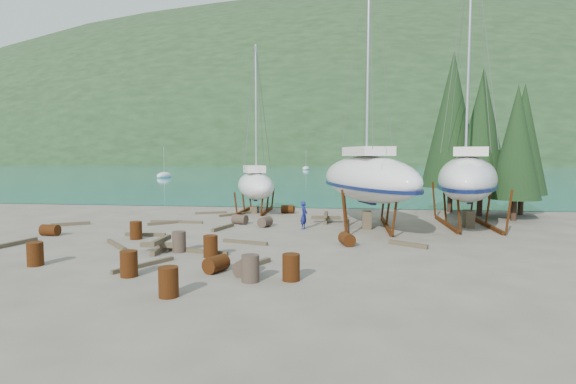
# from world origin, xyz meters

# --- Properties ---
(ground) EXTENTS (600.00, 600.00, 0.00)m
(ground) POSITION_xyz_m (0.00, 0.00, 0.00)
(ground) COLOR #5E584A
(ground) RESTS_ON ground
(bay_water) EXTENTS (700.00, 700.00, 0.00)m
(bay_water) POSITION_xyz_m (0.00, 315.00, 0.01)
(bay_water) COLOR teal
(bay_water) RESTS_ON ground
(far_hill) EXTENTS (800.00, 360.00, 110.00)m
(far_hill) POSITION_xyz_m (0.00, 320.00, 0.00)
(far_hill) COLOR #1D3018
(far_hill) RESTS_ON ground
(far_house_left) EXTENTS (6.60, 5.60, 5.60)m
(far_house_left) POSITION_xyz_m (-60.00, 190.00, 2.92)
(far_house_left) COLOR beige
(far_house_left) RESTS_ON ground
(far_house_center) EXTENTS (6.60, 5.60, 5.60)m
(far_house_center) POSITION_xyz_m (-20.00, 190.00, 2.92)
(far_house_center) COLOR beige
(far_house_center) RESTS_ON ground
(far_house_right) EXTENTS (6.60, 5.60, 5.60)m
(far_house_right) POSITION_xyz_m (30.00, 190.00, 2.92)
(far_house_right) COLOR beige
(far_house_right) RESTS_ON ground
(cypress_near_right) EXTENTS (3.60, 3.60, 10.00)m
(cypress_near_right) POSITION_xyz_m (12.50, 12.00, 5.79)
(cypress_near_right) COLOR black
(cypress_near_right) RESTS_ON ground
(cypress_mid_right) EXTENTS (3.06, 3.06, 8.50)m
(cypress_mid_right) POSITION_xyz_m (14.00, 10.00, 4.92)
(cypress_mid_right) COLOR black
(cypress_mid_right) RESTS_ON ground
(cypress_back_left) EXTENTS (4.14, 4.14, 11.50)m
(cypress_back_left) POSITION_xyz_m (11.00, 14.00, 6.66)
(cypress_back_left) COLOR black
(cypress_back_left) RESTS_ON ground
(cypress_far_right) EXTENTS (3.24, 3.24, 9.00)m
(cypress_far_right) POSITION_xyz_m (15.50, 13.00, 5.21)
(cypress_far_right) COLOR black
(cypress_far_right) RESTS_ON ground
(moored_boat_left) EXTENTS (2.00, 5.00, 6.05)m
(moored_boat_left) POSITION_xyz_m (-30.00, 60.00, 0.39)
(moored_boat_left) COLOR white
(moored_boat_left) RESTS_ON ground
(moored_boat_mid) EXTENTS (2.00, 5.00, 6.05)m
(moored_boat_mid) POSITION_xyz_m (10.00, 80.00, 0.39)
(moored_boat_mid) COLOR white
(moored_boat_mid) RESTS_ON ground
(moored_boat_far) EXTENTS (2.00, 5.00, 6.05)m
(moored_boat_far) POSITION_xyz_m (-8.00, 110.00, 0.39)
(moored_boat_far) COLOR white
(moored_boat_far) RESTS_ON ground
(large_sailboat_near) EXTENTS (6.93, 11.55, 17.52)m
(large_sailboat_near) POSITION_xyz_m (4.66, 6.16, 2.82)
(large_sailboat_near) COLOR white
(large_sailboat_near) RESTS_ON ground
(large_sailboat_far) EXTENTS (5.88, 11.34, 17.23)m
(large_sailboat_far) POSITION_xyz_m (10.44, 7.29, 2.81)
(large_sailboat_far) COLOR white
(large_sailboat_far) RESTS_ON ground
(small_sailboat_shore) EXTENTS (4.81, 7.84, 11.98)m
(small_sailboat_shore) POSITION_xyz_m (-2.99, 12.02, 1.97)
(small_sailboat_shore) COLOR white
(small_sailboat_shore) RESTS_ON ground
(worker) EXTENTS (0.50, 0.64, 1.55)m
(worker) POSITION_xyz_m (1.18, 5.07, 0.77)
(worker) COLOR navy
(worker) RESTS_ON ground
(drum_0) EXTENTS (0.58, 0.58, 0.88)m
(drum_0) POSITION_xyz_m (-7.97, -4.56, 0.44)
(drum_0) COLOR #5B2F0F
(drum_0) RESTS_ON ground
(drum_1) EXTENTS (0.71, 0.96, 0.58)m
(drum_1) POSITION_xyz_m (0.08, -4.86, 0.29)
(drum_1) COLOR #2D2823
(drum_1) RESTS_ON ground
(drum_2) EXTENTS (0.90, 0.62, 0.58)m
(drum_2) POSITION_xyz_m (-11.51, 1.29, 0.29)
(drum_2) COLOR #5B2F0F
(drum_2) RESTS_ON ground
(drum_3) EXTENTS (0.58, 0.58, 0.88)m
(drum_3) POSITION_xyz_m (-1.59, -7.48, 0.44)
(drum_3) COLOR #5B2F0F
(drum_3) RESTS_ON ground
(drum_4) EXTENTS (0.94, 0.67, 0.58)m
(drum_4) POSITION_xyz_m (-0.59, 11.72, 0.29)
(drum_4) COLOR #5B2F0F
(drum_4) RESTS_ON ground
(drum_6) EXTENTS (0.83, 1.02, 0.58)m
(drum_6) POSITION_xyz_m (3.55, 0.73, 0.29)
(drum_6) COLOR #5B2F0F
(drum_6) RESTS_ON ground
(drum_7) EXTENTS (0.58, 0.58, 0.88)m
(drum_7) POSITION_xyz_m (1.72, -5.32, 0.44)
(drum_7) COLOR #5B2F0F
(drum_7) RESTS_ON ground
(drum_8) EXTENTS (0.58, 0.58, 0.88)m
(drum_8) POSITION_xyz_m (-6.71, 0.96, 0.44)
(drum_8) COLOR #5B2F0F
(drum_8) RESTS_ON ground
(drum_9) EXTENTS (1.03, 0.85, 0.58)m
(drum_9) POSITION_xyz_m (-2.78, 6.32, 0.29)
(drum_9) COLOR #2D2823
(drum_9) RESTS_ON ground
(drum_10) EXTENTS (0.58, 0.58, 0.88)m
(drum_10) POSITION_xyz_m (-3.78, -5.54, 0.44)
(drum_10) COLOR #5B2F0F
(drum_10) RESTS_ON ground
(drum_11) EXTENTS (0.83, 1.02, 0.58)m
(drum_11) POSITION_xyz_m (-1.10, 5.52, 0.29)
(drum_11) COLOR #2D2823
(drum_11) RESTS_ON ground
(drum_12) EXTENTS (0.88, 1.04, 0.58)m
(drum_12) POSITION_xyz_m (-1.02, -4.60, 0.29)
(drum_12) COLOR #5B2F0F
(drum_12) RESTS_ON ground
(drum_14) EXTENTS (0.58, 0.58, 0.88)m
(drum_14) POSITION_xyz_m (-1.92, -2.33, 0.44)
(drum_14) COLOR #5B2F0F
(drum_14) RESTS_ON ground
(drum_16) EXTENTS (0.58, 0.58, 0.88)m
(drum_16) POSITION_xyz_m (-3.53, -1.59, 0.44)
(drum_16) COLOR #2D2823
(drum_16) RESTS_ON ground
(drum_17) EXTENTS (0.58, 0.58, 0.88)m
(drum_17) POSITION_xyz_m (0.43, -5.64, 0.44)
(drum_17) COLOR #2D2823
(drum_17) RESTS_ON ground
(timber_0) EXTENTS (2.10, 0.99, 0.14)m
(timber_0) POSITION_xyz_m (-5.93, 10.81, 0.07)
(timber_0) COLOR brown
(timber_0) RESTS_ON ground
(timber_1) EXTENTS (1.65, 1.23, 0.19)m
(timber_1) POSITION_xyz_m (6.29, 0.85, 0.10)
(timber_1) COLOR brown
(timber_1) RESTS_ON ground
(timber_2) EXTENTS (1.87, 1.31, 0.19)m
(timber_2) POSITION_xyz_m (-12.51, 4.56, 0.09)
(timber_2) COLOR brown
(timber_2) RESTS_ON ground
(timber_3) EXTENTS (1.39, 2.42, 0.15)m
(timber_3) POSITION_xyz_m (-3.88, -4.22, 0.07)
(timber_3) COLOR brown
(timber_3) RESTS_ON ground
(timber_4) EXTENTS (2.09, 0.27, 0.17)m
(timber_4) POSITION_xyz_m (-6.61, 1.78, 0.09)
(timber_4) COLOR brown
(timber_4) RESTS_ON ground
(timber_5) EXTENTS (2.80, 0.85, 0.16)m
(timber_5) POSITION_xyz_m (-2.69, -1.65, 0.08)
(timber_5) COLOR brown
(timber_5) RESTS_ON ground
(timber_7) EXTENTS (0.99, 1.79, 0.17)m
(timber_7) POSITION_xyz_m (0.14, -3.71, 0.09)
(timber_7) COLOR brown
(timber_7) RESTS_ON ground
(timber_8) EXTENTS (0.76, 2.15, 0.19)m
(timber_8) POSITION_xyz_m (-3.29, 4.39, 0.09)
(timber_8) COLOR brown
(timber_8) RESTS_ON ground
(timber_9) EXTENTS (1.85, 2.24, 0.15)m
(timber_9) POSITION_xyz_m (-4.04, 10.27, 0.08)
(timber_9) COLOR brown
(timber_9) RESTS_ON ground
(timber_11) EXTENTS (2.26, 0.78, 0.15)m
(timber_11) POSITION_xyz_m (-1.16, 0.52, 0.08)
(timber_11) COLOR brown
(timber_11) RESTS_ON ground
(timber_12) EXTENTS (1.86, 1.94, 0.17)m
(timber_12) POSITION_xyz_m (-6.77, -0.87, 0.08)
(timber_12) COLOR brown
(timber_12) RESTS_ON ground
(timber_14) EXTENTS (0.75, 2.94, 0.18)m
(timber_14) POSITION_xyz_m (-11.56, -1.51, 0.09)
(timber_14) COLOR brown
(timber_14) RESTS_ON ground
(timber_15) EXTENTS (3.31, 0.21, 0.15)m
(timber_15) POSITION_xyz_m (-6.73, 6.29, 0.07)
(timber_15) COLOR brown
(timber_15) RESTS_ON ground
(timber_17) EXTENTS (1.68, 1.49, 0.16)m
(timber_17) POSITION_xyz_m (-7.23, 5.75, 0.08)
(timber_17) COLOR brown
(timber_17) RESTS_ON ground
(timber_pile_fore) EXTENTS (1.80, 1.80, 0.60)m
(timber_pile_fore) POSITION_xyz_m (-4.29, -1.70, 0.30)
(timber_pile_fore) COLOR brown
(timber_pile_fore) RESTS_ON ground
(timber_pile_aft) EXTENTS (1.80, 1.80, 0.60)m
(timber_pile_aft) POSITION_xyz_m (2.29, 7.65, 0.30)
(timber_pile_aft) COLOR brown
(timber_pile_aft) RESTS_ON ground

